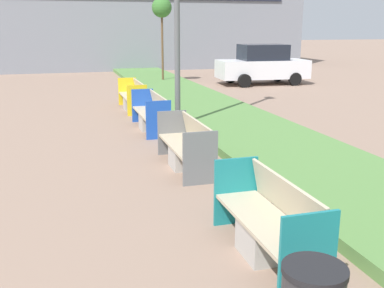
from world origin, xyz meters
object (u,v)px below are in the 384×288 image
Objects in this scene: bench_teal_frame at (268,227)px; bench_yellow_frame at (133,99)px; parked_car_distant at (262,65)px; sapling_tree_far at (162,9)px; bench_blue_frame at (151,116)px; bench_grey_frame at (187,149)px.

bench_teal_frame is 10.16m from bench_yellow_frame.
parked_car_distant is (6.95, 5.08, 0.54)m from bench_yellow_frame.
sapling_tree_far is at bearing 81.57° from bench_teal_frame.
bench_yellow_frame is (0.00, 10.16, 0.01)m from bench_teal_frame.
bench_teal_frame is 0.49× the size of sapling_tree_far.
bench_blue_frame is at bearing 89.97° from bench_teal_frame.
bench_teal_frame and bench_grey_frame have the same top height.
bench_yellow_frame is at bearing -110.36° from sapling_tree_far.
sapling_tree_far is 0.93× the size of parked_car_distant.
bench_grey_frame is at bearing -90.03° from bench_blue_frame.
bench_blue_frame is at bearing -126.93° from parked_car_distant.
sapling_tree_far is at bearing 69.64° from bench_yellow_frame.
bench_grey_frame and bench_yellow_frame have the same top height.
bench_yellow_frame is 0.54× the size of sapling_tree_far.
parked_car_distant is (6.95, 11.64, 0.55)m from bench_grey_frame.
bench_yellow_frame is at bearing -140.36° from parked_car_distant.
bench_grey_frame is 0.48× the size of parked_car_distant.
parked_car_distant is at bearing 49.59° from bench_blue_frame.
bench_blue_frame is at bearing 89.97° from bench_grey_frame.
bench_blue_frame is (0.00, 7.08, 0.01)m from bench_teal_frame.
sapling_tree_far reaches higher than bench_blue_frame.
bench_grey_frame is 13.56m from parked_car_distant.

